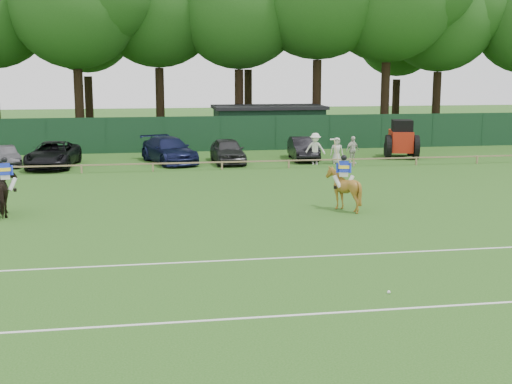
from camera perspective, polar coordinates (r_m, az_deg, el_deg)
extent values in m
plane|color=#1E4C14|center=(22.48, 0.01, -4.91)|extent=(160.00, 160.00, 0.00)
imported|color=black|center=(29.42, -20.09, -0.04)|extent=(1.46, 2.36, 1.86)
imported|color=brown|center=(28.86, 7.28, 0.26)|extent=(1.80, 1.94, 1.80)
imported|color=#323134|center=(44.14, -20.27, 2.82)|extent=(2.65, 3.94, 1.23)
imported|color=black|center=(42.73, -16.56, 3.00)|extent=(3.08, 5.71, 1.52)
imported|color=#13183D|center=(43.15, -7.27, 3.48)|extent=(3.89, 5.95, 1.60)
imported|color=#2A2B2D|center=(42.80, -2.38, 3.46)|extent=(1.99, 4.60, 1.55)
imported|color=black|center=(44.33, 3.97, 3.62)|extent=(1.88, 4.54, 1.46)
imported|color=silver|center=(42.33, 4.95, 3.62)|extent=(1.34, 0.89, 1.94)
imported|color=beige|center=(42.82, 8.04, 3.49)|extent=(1.09, 0.82, 1.72)
imported|color=beige|center=(42.76, 6.75, 3.44)|extent=(0.89, 0.67, 1.63)
cube|color=silver|center=(29.32, -20.17, 1.18)|extent=(0.41, 0.33, 0.18)
cube|color=#1B31C7|center=(29.27, -20.21, 1.80)|extent=(0.46, 0.38, 0.51)
cube|color=yellow|center=(29.27, -20.21, 1.76)|extent=(0.48, 0.37, 0.18)
sphere|color=black|center=(29.22, -20.25, 2.52)|extent=(0.25, 0.25, 0.25)
cylinder|color=silver|center=(29.32, -19.62, 0.62)|extent=(0.41, 0.40, 0.59)
cube|color=silver|center=(28.76, 7.31, 1.48)|extent=(0.41, 0.34, 0.18)
cube|color=#1B31C7|center=(28.71, 7.33, 2.11)|extent=(0.46, 0.39, 0.51)
cube|color=yellow|center=(28.71, 7.33, 2.07)|extent=(0.49, 0.38, 0.18)
sphere|color=black|center=(28.66, 7.34, 2.84)|extent=(0.25, 0.25, 0.25)
cylinder|color=silver|center=(28.77, 7.82, 0.87)|extent=(0.44, 0.30, 0.59)
cylinder|color=silver|center=(28.74, 6.79, 0.88)|extent=(0.41, 0.41, 0.59)
cylinder|color=tan|center=(28.67, 6.75, 3.22)|extent=(0.14, 0.62, 1.17)
sphere|color=silver|center=(18.67, 11.01, -8.19)|extent=(0.09, 0.09, 0.09)
cube|color=silver|center=(16.87, 3.45, -10.20)|extent=(60.00, 0.10, 0.01)
cube|color=silver|center=(21.53, 0.45, -5.59)|extent=(60.00, 0.10, 0.01)
cube|color=#997F5B|center=(39.92, -4.28, 2.47)|extent=(62.00, 0.08, 0.08)
cube|color=#14351E|center=(48.74, -5.28, 4.83)|extent=(92.00, 0.04, 2.50)
cube|color=#14331E|center=(52.47, 1.04, 5.43)|extent=(8.00, 4.00, 2.80)
cube|color=black|center=(52.36, 1.05, 7.09)|extent=(8.40, 4.40, 0.24)
cube|color=#B02110|center=(46.35, 11.97, 4.18)|extent=(1.94, 2.78, 1.37)
cube|color=black|center=(45.85, 12.08, 5.30)|extent=(1.56, 1.63, 0.95)
cylinder|color=black|center=(45.55, 10.95, 3.72)|extent=(0.69, 1.61, 1.58)
cylinder|color=black|center=(45.79, 13.18, 3.66)|extent=(0.69, 1.61, 1.58)
cylinder|color=black|center=(47.37, 10.83, 3.52)|extent=(0.51, 0.89, 0.84)
cylinder|color=black|center=(47.57, 12.72, 3.48)|extent=(0.51, 0.89, 0.84)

